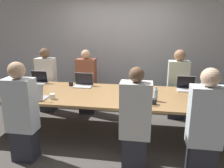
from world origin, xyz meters
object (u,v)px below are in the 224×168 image
object	(u,v)px
cup_near_left	(53,96)
cup_near_right	(222,105)
bottle_near_midright	(156,95)
person_far_midleft	(87,83)
laptop_far_midleft	(83,83)
person_far_right	(177,86)
laptop_far_right	(186,86)
cup_near_midright	(154,102)
stapler	(126,95)
cup_far_right	(200,88)
bottle_far_right	(202,88)
person_far_left	(47,81)
person_near_right	(205,127)
person_near_left	(22,114)
laptop_near_midright	(137,99)
laptop_near_left	(35,95)
person_near_midright	(135,121)
laptop_far_left	(39,80)
laptop_near_right	(202,104)
cup_far_midleft	(71,84)

from	to	relation	value
cup_near_left	cup_near_right	bearing A→B (deg)	0.58
bottle_near_midright	person_far_midleft	bearing A→B (deg)	141.28
laptop_far_midleft	person_far_right	world-z (taller)	person_far_right
cup_near_right	laptop_far_right	size ratio (longest dim) A/B	0.32
cup_near_right	cup_near_midright	distance (m)	0.95
cup_near_midright	stapler	world-z (taller)	cup_near_midright
cup_far_right	stapler	size ratio (longest dim) A/B	0.61
person_far_right	bottle_far_right	distance (m)	0.70
person_far_left	person_near_right	xyz separation A→B (m)	(2.86, -1.78, 0.01)
person_far_left	person_far_right	distance (m)	2.77
person_far_left	person_near_left	bearing A→B (deg)	-75.08
laptop_near_midright	cup_near_midright	xyz separation A→B (m)	(0.24, 0.02, -0.03)
laptop_near_left	laptop_far_midleft	size ratio (longest dim) A/B	0.88
laptop_near_midright	cup_near_midright	bearing A→B (deg)	-174.19
person_near_right	person_near_midright	world-z (taller)	person_near_right
laptop_near_midright	person_near_midright	size ratio (longest dim) A/B	0.24
laptop_far_left	laptop_near_right	world-z (taller)	laptop_far_left
person_near_right	bottle_far_right	world-z (taller)	person_near_right
laptop_near_left	cup_near_left	xyz separation A→B (m)	(0.25, 0.07, -0.03)
laptop_far_left	cup_far_right	xyz separation A→B (m)	(3.06, -0.02, -0.03)
person_far_left	laptop_near_left	bearing A→B (deg)	-71.29
person_near_right	cup_near_left	bearing A→B (deg)	-13.72
cup_near_right	bottle_near_midright	size ratio (longest dim) A/B	0.43
bottle_near_midright	bottle_far_right	bearing A→B (deg)	34.69
laptop_far_left	bottle_far_right	distance (m)	3.06
person_near_left	cup_far_right	xyz separation A→B (m)	(2.61, 1.35, 0.10)
person_near_right	bottle_far_right	distance (m)	1.27
cup_far_midleft	bottle_far_right	world-z (taller)	bottle_far_right
bottle_near_midright	person_near_midright	bearing A→B (deg)	-113.29
stapler	person_far_midleft	bearing A→B (deg)	123.62
person_near_right	bottle_far_right	size ratio (longest dim) A/B	6.95
person_near_left	person_near_midright	world-z (taller)	person_near_left
laptop_near_left	cup_near_left	distance (m)	0.26
person_near_left	stapler	size ratio (longest dim) A/B	9.11
person_far_left	person_far_midleft	bearing A→B (deg)	2.27
cup_near_right	cup_far_midleft	size ratio (longest dim) A/B	1.19
laptop_far_left	bottle_near_midright	distance (m)	2.37
stapler	bottle_near_midright	bearing A→B (deg)	-28.53
laptop_near_left	person_near_midright	bearing A→B (deg)	166.09
person_far_right	person_near_right	bearing A→B (deg)	-87.23
cup_near_midright	cup_far_right	distance (m)	1.16
person_near_midright	laptop_far_right	world-z (taller)	person_near_midright
person_far_left	cup_near_right	distance (m)	3.45
cup_near_midright	stapler	size ratio (longest dim) A/B	0.56
person_near_midright	bottle_near_midright	xyz separation A→B (m)	(0.27, 0.63, 0.17)
person_near_right	cup_near_midright	bearing A→B (deg)	-42.57
cup_near_left	cup_far_midleft	world-z (taller)	cup_near_left
laptop_far_left	person_far_midleft	bearing A→B (deg)	26.89
cup_near_right	person_far_right	xyz separation A→B (m)	(-0.45, 1.30, -0.10)
person_near_right	laptop_far_right	size ratio (longest dim) A/B	4.56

